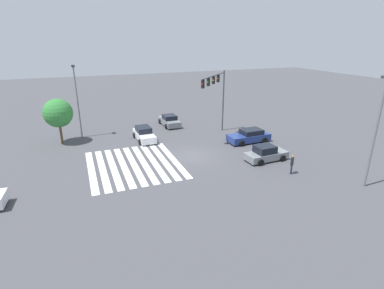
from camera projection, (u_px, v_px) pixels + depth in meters
ground_plane at (192, 156)px, 29.99m from camera, size 144.01×144.01×0.00m
crosswalk_markings at (134, 164)px, 27.99m from camera, size 9.54×8.20×0.01m
traffic_signal_mast at (217, 89)px, 34.09m from camera, size 5.28×5.28×7.50m
car_1 at (144, 134)px, 34.36m from camera, size 4.43×2.08×1.55m
car_2 at (169, 121)px, 40.05m from camera, size 4.46×2.16×1.47m
car_3 at (249, 136)px, 33.76m from camera, size 2.26×4.86×1.47m
car_4 at (266, 154)px, 28.70m from camera, size 2.14×4.21×1.52m
pedestrian at (292, 163)px, 25.77m from camera, size 0.41×0.41×1.72m
street_light_pole_a at (378, 124)px, 22.20m from camera, size 0.80×0.36×8.66m
street_light_pole_b at (77, 95)px, 33.97m from camera, size 0.80×0.36×8.35m
tree_corner_a at (58, 113)px, 32.47m from camera, size 3.12×3.12×5.01m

